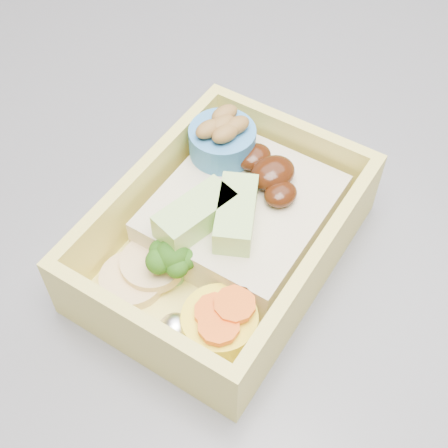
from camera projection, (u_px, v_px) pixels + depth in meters
bento_box at (226, 228)px, 0.45m from camera, size 0.24×0.21×0.07m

